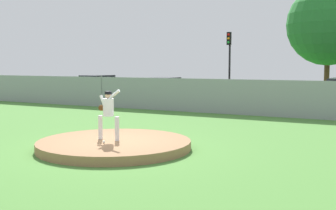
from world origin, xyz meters
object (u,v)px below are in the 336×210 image
(parked_car_charcoal, at_px, (163,90))
(traffic_cone_orange, at_px, (280,107))
(pitcher_youth, at_px, (108,110))
(parked_car_red, at_px, (261,94))
(parked_car_teal, at_px, (97,88))
(baseball, at_px, (104,142))
(traffic_light_near, at_px, (229,54))

(parked_car_charcoal, height_order, traffic_cone_orange, parked_car_charcoal)
(pitcher_youth, relative_size, parked_car_red, 0.32)
(parked_car_teal, relative_size, traffic_cone_orange, 7.45)
(parked_car_teal, xyz_separation_m, traffic_cone_orange, (13.80, -2.06, -0.56))
(pitcher_youth, distance_m, parked_car_charcoal, 15.77)
(baseball, height_order, parked_car_teal, parked_car_teal)
(parked_car_charcoal, xyz_separation_m, traffic_light_near, (3.26, 3.91, 2.49))
(pitcher_youth, height_order, parked_car_teal, pitcher_youth)
(parked_car_red, distance_m, parked_car_teal, 12.27)
(parked_car_red, xyz_separation_m, parked_car_teal, (-12.26, 0.50, 0.06))
(traffic_cone_orange, xyz_separation_m, traffic_light_near, (-5.06, 5.90, 3.02))
(baseball, relative_size, parked_car_teal, 0.02)
(parked_car_red, xyz_separation_m, parked_car_charcoal, (-6.79, 0.44, 0.02))
(parked_car_teal, xyz_separation_m, traffic_light_near, (8.74, 3.85, 2.46))
(pitcher_youth, relative_size, parked_car_teal, 0.38)
(pitcher_youth, xyz_separation_m, parked_car_red, (0.71, 14.11, -0.40))
(baseball, height_order, traffic_light_near, traffic_light_near)
(parked_car_red, bearing_deg, pitcher_youth, -92.88)
(parked_car_teal, bearing_deg, baseball, -52.13)
(traffic_cone_orange, bearing_deg, traffic_light_near, 130.61)
(traffic_cone_orange, bearing_deg, parked_car_charcoal, 166.54)
(traffic_cone_orange, bearing_deg, parked_car_teal, 171.52)
(baseball, distance_m, parked_car_red, 14.63)
(parked_car_red, xyz_separation_m, traffic_cone_orange, (1.54, -1.55, -0.50))
(pitcher_youth, height_order, traffic_cone_orange, pitcher_youth)
(parked_car_charcoal, bearing_deg, baseball, -67.37)
(baseball, distance_m, parked_car_charcoal, 16.31)
(pitcher_youth, bearing_deg, traffic_cone_orange, 79.85)
(parked_car_teal, bearing_deg, traffic_cone_orange, -8.48)
(parked_car_red, bearing_deg, parked_car_teal, 177.65)
(parked_car_charcoal, distance_m, parked_car_teal, 5.48)
(pitcher_youth, xyz_separation_m, parked_car_teal, (-11.55, 14.62, -0.35))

